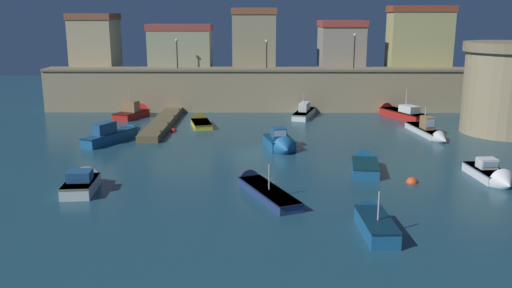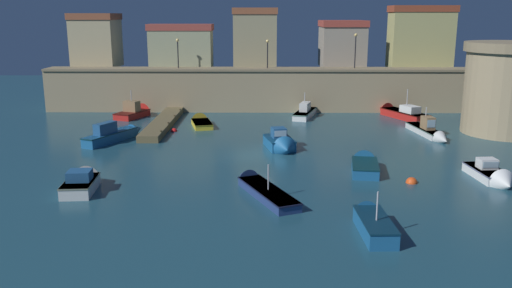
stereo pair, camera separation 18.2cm
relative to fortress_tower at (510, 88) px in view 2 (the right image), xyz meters
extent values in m
plane|color=#1E4756|center=(-21.92, -8.09, -4.02)|extent=(107.58, 107.58, 0.00)
cube|color=#9E8966|center=(-21.92, 11.25, -1.83)|extent=(45.64, 2.82, 4.37)
cube|color=#817053|center=(-21.92, 11.25, 0.47)|extent=(45.64, 3.12, 0.24)
cube|color=tan|center=(-40.40, 15.12, 2.99)|extent=(4.73, 4.93, 5.27)
cube|color=brown|center=(-40.40, 15.12, 5.97)|extent=(4.92, 5.12, 0.70)
cube|color=#9DA07A|center=(-30.61, 14.20, 2.41)|extent=(6.90, 3.08, 4.11)
cube|color=#9D4137|center=(-30.61, 14.20, 4.81)|extent=(7.18, 3.20, 0.70)
cube|color=#998E6A|center=(-22.31, 14.91, 3.28)|extent=(4.76, 4.51, 5.86)
cube|color=brown|center=(-22.31, 14.91, 6.56)|extent=(4.95, 4.69, 0.70)
cube|color=gray|center=(-12.42, 15.61, 2.60)|extent=(4.80, 5.90, 4.50)
cube|color=#A03D32|center=(-12.42, 15.61, 5.21)|extent=(4.99, 6.13, 0.70)
cube|color=tan|center=(-3.91, 14.36, 3.40)|extent=(6.73, 3.41, 6.10)
cube|color=brown|center=(-3.91, 14.36, 6.80)|extent=(7.00, 3.54, 0.70)
cylinder|color=#9E8966|center=(0.00, 0.00, -0.46)|extent=(7.53, 7.53, 7.12)
cube|color=brown|center=(-30.82, 2.75, -3.73)|extent=(1.80, 14.18, 0.58)
cylinder|color=#453C26|center=(-30.01, 8.07, -3.67)|extent=(0.20, 0.20, 0.70)
cylinder|color=#453C26|center=(-30.01, 4.52, -3.67)|extent=(0.20, 0.20, 0.70)
cylinder|color=#453C26|center=(-30.01, 0.98, -3.67)|extent=(0.20, 0.20, 0.70)
cylinder|color=#453C26|center=(-30.01, -2.57, -3.67)|extent=(0.20, 0.20, 0.70)
cylinder|color=black|center=(-30.53, 11.25, 1.99)|extent=(0.12, 0.12, 2.80)
sphere|color=#F9D172|center=(-30.53, 11.25, 3.54)|extent=(0.32, 0.32, 0.32)
cylinder|color=black|center=(-20.94, 11.25, 1.94)|extent=(0.12, 0.12, 2.70)
sphere|color=#F9D172|center=(-20.94, 11.25, 3.44)|extent=(0.32, 0.32, 0.32)
cylinder|color=black|center=(-11.61, 11.25, 2.27)|extent=(0.12, 0.12, 3.35)
sphere|color=#F9D172|center=(-11.61, 11.25, 4.09)|extent=(0.32, 0.32, 0.32)
cube|color=gold|center=(-27.11, 2.36, -3.77)|extent=(2.42, 3.95, 0.49)
cone|color=gold|center=(-27.65, 4.60, -3.77)|extent=(1.72, 1.36, 1.53)
cube|color=olive|center=(-27.11, 2.36, -3.56)|extent=(2.47, 4.03, 0.08)
cube|color=silver|center=(-32.15, -16.66, -3.66)|extent=(1.93, 3.39, 0.72)
cone|color=silver|center=(-32.32, -14.63, -3.66)|extent=(1.64, 1.05, 1.57)
cube|color=slate|center=(-32.15, -16.66, -3.34)|extent=(1.97, 3.46, 0.08)
cube|color=navy|center=(-32.15, -16.66, -3.00)|extent=(1.43, 1.32, 0.59)
cube|color=#195689|center=(-16.09, -22.79, -3.60)|extent=(1.48, 3.76, 0.83)
cone|color=#195689|center=(-16.18, -20.47, -3.60)|extent=(1.31, 1.09, 1.28)
cube|color=#0B2A3D|center=(-16.09, -22.79, -3.22)|extent=(1.51, 3.83, 0.08)
cylinder|color=#B2B2B7|center=(-16.09, -23.01, -2.49)|extent=(0.08, 0.08, 1.39)
cube|color=silver|center=(-7.21, -0.49, -3.75)|extent=(1.99, 5.71, 0.54)
cone|color=silver|center=(-6.74, -3.90, -3.75)|extent=(1.36, 1.55, 1.18)
cube|color=#4A6356|center=(-7.21, -0.49, -3.52)|extent=(2.03, 5.82, 0.08)
cube|color=olive|center=(-7.15, -0.97, -2.93)|extent=(0.98, 1.44, 1.09)
cube|color=#99B7C6|center=(-7.05, -1.63, -2.88)|extent=(0.72, 0.16, 0.65)
cylinder|color=#B2B2B7|center=(-7.21, -0.47, -2.56)|extent=(0.08, 0.08, 1.83)
cube|color=#195689|center=(-33.94, -3.83, -3.62)|extent=(3.42, 5.51, 0.80)
cone|color=#195689|center=(-32.49, -0.74, -3.62)|extent=(1.62, 1.75, 1.14)
cube|color=#0B2E34|center=(-33.94, -3.83, -3.26)|extent=(3.49, 5.62, 0.08)
cube|color=navy|center=(-34.17, -4.33, -2.77)|extent=(1.55, 2.19, 0.90)
cube|color=red|center=(-7.15, 6.73, -3.65)|extent=(3.89, 5.88, 0.73)
cone|color=red|center=(-8.58, 9.91, -3.65)|extent=(2.06, 1.94, 1.62)
cube|color=#4D0E09|center=(-7.15, 6.73, -3.32)|extent=(3.97, 6.00, 0.08)
cube|color=silver|center=(-6.82, 6.00, -2.94)|extent=(1.88, 2.19, 0.69)
cylinder|color=#B2B2B7|center=(-7.04, 6.50, -2.15)|extent=(0.08, 0.08, 2.27)
cube|color=navy|center=(-21.11, -17.60, -3.76)|extent=(3.60, 5.82, 0.53)
cone|color=navy|center=(-22.55, -14.37, -3.76)|extent=(1.77, 1.81, 1.31)
cube|color=black|center=(-21.11, -17.60, -3.53)|extent=(3.67, 5.93, 0.08)
cylinder|color=#B2B2B7|center=(-21.09, -17.64, -2.76)|extent=(0.08, 0.08, 1.47)
cube|color=#195689|center=(-20.14, -5.76, -3.61)|extent=(2.54, 3.62, 0.82)
cone|color=#195689|center=(-19.69, -7.77, -3.61)|extent=(1.94, 1.28, 1.78)
cube|color=#0B3250|center=(-20.14, -5.76, -3.24)|extent=(2.59, 3.69, 0.08)
cube|color=navy|center=(-20.17, -5.59, -2.81)|extent=(1.28, 1.32, 0.77)
cube|color=#99B7C6|center=(-20.05, -6.14, -2.77)|extent=(0.94, 0.26, 0.46)
cube|color=white|center=(-7.04, -13.53, -3.72)|extent=(1.97, 3.75, 0.60)
cone|color=white|center=(-6.86, -15.80, -3.72)|extent=(1.68, 1.14, 1.61)
cube|color=slate|center=(-7.04, -13.53, -3.46)|extent=(2.01, 3.83, 0.08)
cube|color=silver|center=(-7.05, -13.37, -3.10)|extent=(1.18, 1.01, 0.64)
cube|color=#99B7C6|center=(-7.02, -13.83, -3.06)|extent=(1.00, 0.14, 0.38)
cube|color=white|center=(-17.12, 7.50, -3.70)|extent=(2.87, 5.69, 0.63)
cone|color=white|center=(-16.17, 10.77, -3.70)|extent=(1.66, 1.71, 1.33)
cube|color=slate|center=(-17.12, 7.50, -3.42)|extent=(2.92, 5.80, 0.08)
cube|color=silver|center=(-17.12, 7.48, -2.96)|extent=(1.31, 2.05, 0.85)
cylinder|color=#B2B2B7|center=(-17.18, 7.27, -2.43)|extent=(0.08, 0.08, 1.91)
cube|color=red|center=(-34.71, 6.83, -3.69)|extent=(3.11, 4.30, 0.65)
cone|color=red|center=(-33.82, 9.11, -3.69)|extent=(2.01, 1.65, 1.73)
cube|color=#480C09|center=(-34.71, 6.83, -3.41)|extent=(3.17, 4.39, 0.08)
cube|color=olive|center=(-34.71, 6.82, -2.83)|extent=(1.73, 1.46, 1.07)
cube|color=#99B7C6|center=(-34.53, 7.29, -2.78)|extent=(1.25, 0.53, 0.64)
cylinder|color=#B2B2B7|center=(-34.70, 6.83, -2.30)|extent=(0.08, 0.08, 2.14)
cube|color=#195689|center=(-14.68, -12.57, -3.66)|extent=(2.12, 3.63, 0.72)
cone|color=#195689|center=(-14.37, -10.45, -3.66)|extent=(1.69, 1.17, 1.57)
cube|color=#0B2F35|center=(-14.68, -12.57, -3.34)|extent=(2.16, 3.70, 0.08)
sphere|color=red|center=(-29.39, 0.29, -4.02)|extent=(0.57, 0.57, 0.57)
sphere|color=#EA4C19|center=(-12.15, -14.64, -4.02)|extent=(0.71, 0.71, 0.71)
camera|label=1|loc=(-21.59, -46.57, 6.14)|focal=37.62mm
camera|label=2|loc=(-21.41, -46.57, 6.14)|focal=37.62mm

